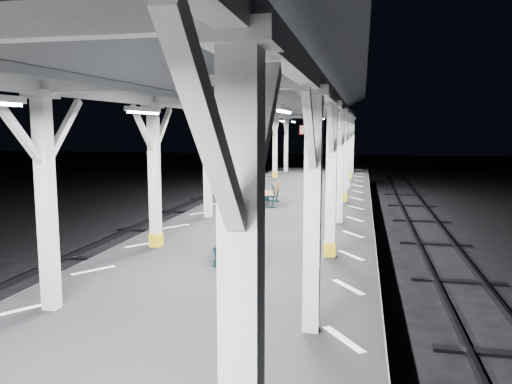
% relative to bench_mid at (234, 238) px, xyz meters
% --- Properties ---
extents(ground, '(120.00, 120.00, 0.00)m').
position_rel_bench_mid_xyz_m(ground, '(-0.01, -1.46, -1.43)').
color(ground, black).
rests_on(ground, ground).
extents(platform, '(6.00, 50.00, 1.00)m').
position_rel_bench_mid_xyz_m(platform, '(-0.01, -1.46, -0.93)').
color(platform, black).
rests_on(platform, ground).
extents(hazard_stripes_left, '(1.00, 48.00, 0.01)m').
position_rel_bench_mid_xyz_m(hazard_stripes_left, '(-2.46, -1.46, -0.43)').
color(hazard_stripes_left, silver).
rests_on(hazard_stripes_left, platform).
extents(hazard_stripes_right, '(1.00, 48.00, 0.01)m').
position_rel_bench_mid_xyz_m(hazard_stripes_right, '(2.44, -1.46, -0.43)').
color(hazard_stripes_right, silver).
rests_on(hazard_stripes_right, platform).
extents(track_right, '(2.20, 60.00, 0.16)m').
position_rel_bench_mid_xyz_m(track_right, '(4.99, -1.46, -1.35)').
color(track_right, '#2D2D33').
rests_on(track_right, ground).
extents(canopy, '(5.40, 49.00, 4.65)m').
position_rel_bench_mid_xyz_m(canopy, '(-0.01, -1.48, 3.13)').
color(canopy, silver).
rests_on(canopy, platform).
extents(bench_mid, '(0.78, 1.56, 0.81)m').
position_rel_bench_mid_xyz_m(bench_mid, '(0.00, 0.00, 0.00)').
color(bench_mid, black).
rests_on(bench_mid, platform).
extents(bench_far, '(0.70, 1.60, 0.85)m').
position_rel_bench_mid_xyz_m(bench_far, '(-0.50, 7.37, 0.02)').
color(bench_far, black).
rests_on(bench_far, platform).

